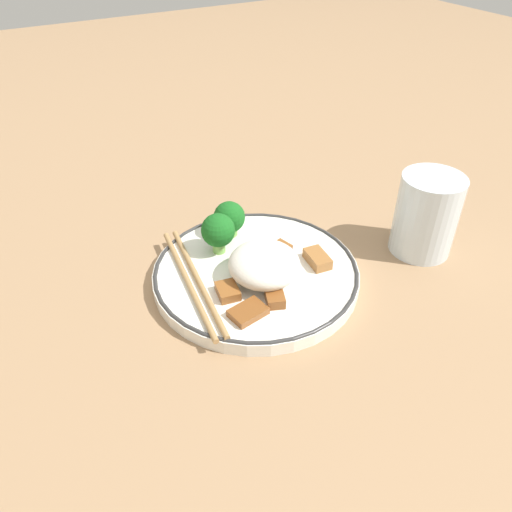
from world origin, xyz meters
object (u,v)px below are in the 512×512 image
(broccoli_back_left, at_px, (229,218))
(broccoli_back_center, at_px, (218,231))
(drinking_glass, at_px, (426,215))
(plate, at_px, (256,273))
(chopsticks, at_px, (193,280))

(broccoli_back_left, distance_m, broccoli_back_center, 0.04)
(broccoli_back_center, relative_size, drinking_glass, 0.50)
(plate, distance_m, drinking_glass, 0.23)
(broccoli_back_left, height_order, chopsticks, broccoli_back_left)
(broccoli_back_left, relative_size, chopsticks, 0.23)
(plate, height_order, chopsticks, chopsticks)
(drinking_glass, bearing_deg, chopsticks, 167.51)
(broccoli_back_left, bearing_deg, drinking_glass, -31.74)
(broccoli_back_left, xyz_separation_m, drinking_glass, (0.21, -0.13, 0.01))
(broccoli_back_left, bearing_deg, chopsticks, -141.20)
(broccoli_back_center, bearing_deg, plate, -67.26)
(broccoli_back_center, height_order, chopsticks, broccoli_back_center)
(chopsticks, relative_size, drinking_glass, 1.93)
(broccoli_back_left, height_order, drinking_glass, drinking_glass)
(chopsticks, bearing_deg, broccoli_back_center, 36.44)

